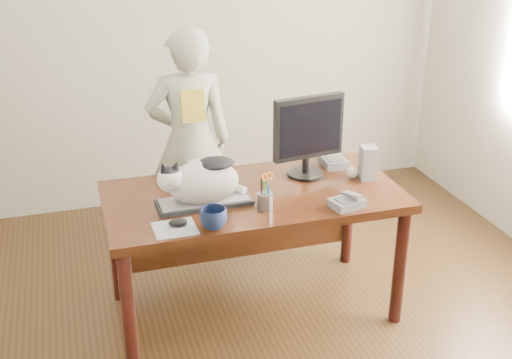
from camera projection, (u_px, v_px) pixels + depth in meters
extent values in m
plane|color=silver|center=(188.00, 27.00, 4.67)|extent=(4.00, 0.00, 4.00)
cube|color=black|center=(253.00, 197.00, 3.48)|extent=(1.60, 0.80, 0.05)
cylinder|color=black|center=(129.00, 313.00, 3.14)|extent=(0.07, 0.07, 0.70)
cylinder|color=black|center=(400.00, 267.00, 3.53)|extent=(0.07, 0.07, 0.70)
cylinder|color=black|center=(115.00, 247.00, 3.73)|extent=(0.07, 0.07, 0.70)
cylinder|color=black|center=(348.00, 214.00, 4.12)|extent=(0.07, 0.07, 0.70)
cube|color=black|center=(237.00, 221.00, 3.93)|extent=(1.45, 0.03, 0.50)
cube|color=black|center=(204.00, 202.00, 3.33)|extent=(0.50, 0.20, 0.02)
cube|color=#B7B7BC|center=(204.00, 200.00, 3.33)|extent=(0.46, 0.16, 0.01)
ellipsoid|color=silver|center=(203.00, 182.00, 3.29)|extent=(0.38, 0.24, 0.23)
ellipsoid|color=silver|center=(170.00, 180.00, 3.20)|extent=(0.14, 0.13, 0.13)
ellipsoid|color=black|center=(170.00, 172.00, 3.18)|extent=(0.10, 0.09, 0.05)
cone|color=black|center=(164.00, 168.00, 3.15)|extent=(0.07, 0.06, 0.08)
cone|color=black|center=(176.00, 166.00, 3.17)|extent=(0.07, 0.06, 0.08)
ellipsoid|color=black|center=(215.00, 163.00, 3.27)|extent=(0.20, 0.16, 0.05)
cylinder|color=silver|center=(234.00, 187.00, 3.42)|extent=(0.11, 0.15, 0.05)
cylinder|color=black|center=(305.00, 174.00, 3.69)|extent=(0.23, 0.23, 0.02)
cylinder|color=black|center=(306.00, 165.00, 3.66)|extent=(0.05, 0.05, 0.09)
cube|color=black|center=(309.00, 127.00, 3.55)|extent=(0.42, 0.11, 0.35)
cube|color=black|center=(311.00, 129.00, 3.53)|extent=(0.38, 0.06, 0.30)
cylinder|color=gray|center=(265.00, 201.00, 3.27)|extent=(0.10, 0.10, 0.09)
cylinder|color=black|center=(261.00, 188.00, 3.24)|extent=(0.02, 0.04, 0.13)
cylinder|color=#0B34A0|center=(268.00, 188.00, 3.24)|extent=(0.02, 0.03, 0.13)
cylinder|color=#A71725|center=(263.00, 187.00, 3.25)|extent=(0.02, 0.04, 0.13)
cylinder|color=#17731A|center=(265.00, 189.00, 3.22)|extent=(0.03, 0.02, 0.13)
cylinder|color=#A5A5AA|center=(267.00, 186.00, 3.24)|extent=(0.02, 0.02, 0.10)
cylinder|color=#A5A5AA|center=(268.00, 186.00, 3.24)|extent=(0.01, 0.02, 0.10)
torus|color=orange|center=(265.00, 177.00, 3.21)|extent=(0.04, 0.03, 0.04)
torus|color=orange|center=(269.00, 176.00, 3.22)|extent=(0.04, 0.03, 0.04)
cube|color=#B2B6BF|center=(175.00, 228.00, 3.09)|extent=(0.21, 0.19, 0.00)
ellipsoid|color=black|center=(178.00, 222.00, 3.11)|extent=(0.10, 0.06, 0.04)
imported|color=#0D1735|center=(213.00, 218.00, 3.08)|extent=(0.17, 0.17, 0.10)
cube|color=slate|center=(347.00, 203.00, 3.31)|extent=(0.19, 0.16, 0.04)
cube|color=#444446|center=(344.00, 201.00, 3.28)|extent=(0.08, 0.10, 0.01)
cube|color=#A5A5AA|center=(352.00, 195.00, 3.32)|extent=(0.07, 0.15, 0.05)
cube|color=gray|center=(368.00, 163.00, 3.61)|extent=(0.10, 0.11, 0.19)
sphere|color=white|center=(352.00, 172.00, 3.64)|extent=(0.07, 0.07, 0.07)
cube|color=#451213|center=(204.00, 172.00, 3.69)|extent=(0.23, 0.18, 0.03)
cube|color=brown|center=(205.00, 167.00, 3.68)|extent=(0.20, 0.15, 0.03)
cube|color=silver|center=(202.00, 163.00, 3.67)|extent=(0.15, 0.13, 0.02)
cube|color=slate|center=(333.00, 161.00, 3.81)|extent=(0.14, 0.18, 0.05)
cube|color=#444446|center=(335.00, 159.00, 3.78)|extent=(0.09, 0.09, 0.01)
imported|color=silver|center=(190.00, 142.00, 4.17)|extent=(0.57, 0.40, 1.51)
cube|color=gold|center=(193.00, 106.00, 3.90)|extent=(0.15, 0.09, 0.20)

